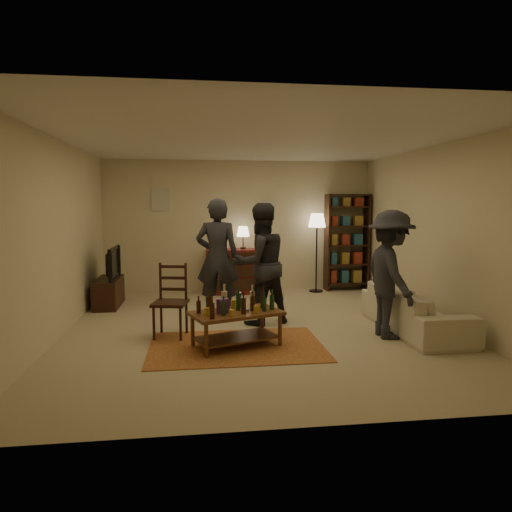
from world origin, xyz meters
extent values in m
plane|color=#C6B793|center=(0.00, 0.00, 0.00)|extent=(6.00, 6.00, 0.00)
plane|color=beige|center=(0.00, 3.00, 1.35)|extent=(5.50, 0.00, 5.50)
plane|color=beige|center=(-2.75, 0.00, 1.35)|extent=(0.00, 6.00, 6.00)
plane|color=beige|center=(2.75, 0.00, 1.35)|extent=(0.00, 6.00, 6.00)
plane|color=beige|center=(0.00, -3.00, 1.35)|extent=(5.50, 0.00, 5.50)
plane|color=white|center=(0.00, 0.00, 2.70)|extent=(6.00, 6.00, 0.00)
cube|color=beige|center=(-1.60, 2.98, 1.90)|extent=(0.35, 0.03, 0.45)
cube|color=beige|center=(0.60, 2.98, 1.70)|extent=(0.30, 0.03, 0.40)
cube|color=#944220|center=(-0.40, -0.82, 0.01)|extent=(2.20, 1.50, 0.01)
cube|color=brown|center=(-0.40, -0.82, 0.44)|extent=(1.26, 0.95, 0.04)
cube|color=brown|center=(-0.40, -0.82, 0.12)|extent=(1.13, 0.82, 0.02)
cylinder|color=brown|center=(-0.79, -1.21, 0.21)|extent=(0.05, 0.05, 0.42)
cylinder|color=brown|center=(0.15, -0.88, 0.21)|extent=(0.05, 0.05, 0.42)
cylinder|color=brown|center=(-0.95, -0.75, 0.21)|extent=(0.05, 0.05, 0.42)
cylinder|color=brown|center=(-0.01, -0.42, 0.21)|extent=(0.05, 0.05, 0.42)
cylinder|color=#B68F2A|center=(-0.77, -0.99, 0.51)|extent=(0.07, 0.07, 0.10)
cylinder|color=#B68F2A|center=(-0.48, -1.08, 0.50)|extent=(0.07, 0.07, 0.09)
cylinder|color=#B68F2A|center=(-0.42, -0.61, 0.51)|extent=(0.07, 0.07, 0.11)
cylinder|color=#B68F2A|center=(-0.16, -0.91, 0.50)|extent=(0.07, 0.07, 0.09)
cube|color=#613085|center=(-0.58, -0.86, 0.55)|extent=(0.17, 0.16, 0.18)
cylinder|color=gray|center=(-0.28, -0.79, 0.47)|extent=(0.12, 0.12, 0.03)
cube|color=#331A11|center=(-1.25, -0.28, 0.47)|extent=(0.52, 0.52, 0.04)
cylinder|color=#331A11|center=(-1.46, -0.42, 0.23)|extent=(0.04, 0.04, 0.46)
cylinder|color=#331A11|center=(-1.11, -0.49, 0.23)|extent=(0.04, 0.04, 0.46)
cylinder|color=#331A11|center=(-1.39, -0.07, 0.23)|extent=(0.04, 0.04, 0.46)
cylinder|color=#331A11|center=(-1.04, -0.14, 0.23)|extent=(0.04, 0.04, 0.46)
cube|color=#331A11|center=(-1.22, -0.11, 0.76)|extent=(0.36, 0.10, 0.53)
cube|color=#331A11|center=(-2.45, 1.80, 0.25)|extent=(0.40, 1.00, 0.50)
imported|color=black|center=(-2.43, 1.80, 0.78)|extent=(0.13, 0.97, 0.56)
cube|color=maroon|center=(-0.20, 2.72, 0.45)|extent=(1.00, 0.48, 0.90)
cube|color=#331A11|center=(-0.20, 2.47, 0.22)|extent=(0.92, 0.02, 0.22)
cube|color=#331A11|center=(-0.20, 2.47, 0.48)|extent=(0.92, 0.02, 0.22)
cube|color=#331A11|center=(-0.20, 2.47, 0.74)|extent=(0.92, 0.02, 0.22)
cylinder|color=#331A11|center=(0.05, 2.72, 0.92)|extent=(0.12, 0.12, 0.04)
cylinder|color=#331A11|center=(0.05, 2.72, 1.05)|extent=(0.02, 0.02, 0.22)
cone|color=#FFE5B2|center=(0.05, 2.72, 1.26)|extent=(0.26, 0.26, 0.20)
cube|color=#331A11|center=(1.82, 2.78, 1.00)|extent=(0.04, 0.34, 2.00)
cube|color=#331A11|center=(2.68, 2.78, 1.00)|extent=(0.04, 0.34, 2.00)
cube|color=#331A11|center=(2.25, 2.78, 0.15)|extent=(0.90, 0.34, 0.03)
cube|color=#331A11|center=(2.25, 2.78, 0.55)|extent=(0.90, 0.34, 0.03)
cube|color=#331A11|center=(2.25, 2.78, 0.95)|extent=(0.90, 0.34, 0.03)
cube|color=#331A11|center=(2.25, 2.78, 1.35)|extent=(0.90, 0.34, 0.03)
cube|color=#331A11|center=(2.25, 2.78, 1.75)|extent=(0.90, 0.34, 0.03)
cube|color=#331A11|center=(2.25, 2.78, 2.00)|extent=(0.90, 0.34, 0.03)
cube|color=maroon|center=(1.95, 2.78, 0.29)|extent=(0.12, 0.22, 0.26)
cube|color=#25556F|center=(2.20, 2.78, 0.29)|extent=(0.15, 0.22, 0.26)
cube|color=olive|center=(2.47, 2.78, 0.29)|extent=(0.18, 0.22, 0.26)
cube|color=#25556F|center=(1.95, 2.78, 0.69)|extent=(0.12, 0.22, 0.24)
cube|color=olive|center=(2.20, 2.78, 0.69)|extent=(0.15, 0.22, 0.24)
cube|color=maroon|center=(2.47, 2.78, 0.69)|extent=(0.18, 0.22, 0.24)
cube|color=olive|center=(1.95, 2.78, 1.07)|extent=(0.12, 0.22, 0.22)
cube|color=maroon|center=(2.20, 2.78, 1.07)|extent=(0.15, 0.22, 0.22)
cube|color=#25556F|center=(2.47, 2.78, 1.07)|extent=(0.18, 0.22, 0.22)
cube|color=maroon|center=(1.95, 2.78, 1.47)|extent=(0.12, 0.22, 0.20)
cube|color=#25556F|center=(2.20, 2.78, 1.47)|extent=(0.15, 0.22, 0.20)
cube|color=olive|center=(2.47, 2.78, 1.47)|extent=(0.18, 0.22, 0.20)
cube|color=#25556F|center=(1.95, 2.78, 1.85)|extent=(0.12, 0.22, 0.18)
cube|color=olive|center=(2.20, 2.78, 1.85)|extent=(0.15, 0.22, 0.18)
cube|color=maroon|center=(2.47, 2.78, 1.85)|extent=(0.18, 0.22, 0.18)
cylinder|color=black|center=(1.56, 2.65, 0.01)|extent=(0.28, 0.28, 0.03)
cylinder|color=black|center=(1.56, 2.65, 0.72)|extent=(0.03, 0.03, 1.43)
cone|color=#FFE5B2|center=(1.56, 2.65, 1.48)|extent=(0.36, 0.36, 0.28)
imported|color=beige|center=(2.20, -0.40, 0.30)|extent=(0.81, 2.08, 0.61)
imported|color=#282930|center=(-0.56, 0.81, 0.95)|extent=(0.77, 0.59, 1.91)
imported|color=#222329|center=(0.06, 0.29, 0.91)|extent=(1.07, 0.96, 1.83)
imported|color=#282930|center=(1.70, -0.65, 0.87)|extent=(0.65, 1.12, 1.74)
camera|label=1|loc=(-0.88, -6.44, 1.81)|focal=32.00mm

